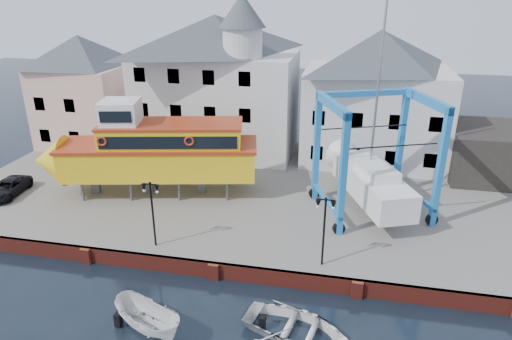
# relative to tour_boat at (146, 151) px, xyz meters

# --- Properties ---
(ground) EXTENTS (140.00, 140.00, 0.00)m
(ground) POSITION_rel_tour_boat_xyz_m (7.46, -8.17, -4.35)
(ground) COLOR black
(ground) RESTS_ON ground
(hardstanding) EXTENTS (44.00, 22.00, 1.00)m
(hardstanding) POSITION_rel_tour_boat_xyz_m (7.46, 2.83, -3.85)
(hardstanding) COLOR #625F5C
(hardstanding) RESTS_ON ground
(quay_wall) EXTENTS (44.00, 0.47, 1.00)m
(quay_wall) POSITION_rel_tour_boat_xyz_m (7.46, -8.07, -3.85)
(quay_wall) COLOR maroon
(quay_wall) RESTS_ON ground
(building_pink) EXTENTS (8.00, 7.00, 10.30)m
(building_pink) POSITION_rel_tour_boat_xyz_m (-10.54, 9.83, 1.80)
(building_pink) COLOR #D9AC9B
(building_pink) RESTS_ON hardstanding
(building_white_main) EXTENTS (14.00, 8.30, 14.00)m
(building_white_main) POSITION_rel_tour_boat_xyz_m (2.59, 10.22, 3.00)
(building_white_main) COLOR silver
(building_white_main) RESTS_ON hardstanding
(building_white_right) EXTENTS (12.00, 8.00, 11.20)m
(building_white_right) POSITION_rel_tour_boat_xyz_m (16.46, 10.83, 2.25)
(building_white_right) COLOR silver
(building_white_right) RESTS_ON hardstanding
(shed_dark) EXTENTS (8.00, 7.00, 4.00)m
(shed_dark) POSITION_rel_tour_boat_xyz_m (26.46, 8.83, -1.35)
(shed_dark) COLOR black
(shed_dark) RESTS_ON hardstanding
(lamp_post_left) EXTENTS (1.12, 0.32, 4.20)m
(lamp_post_left) POSITION_rel_tour_boat_xyz_m (3.46, -6.97, -0.17)
(lamp_post_left) COLOR black
(lamp_post_left) RESTS_ON hardstanding
(lamp_post_right) EXTENTS (1.12, 0.32, 4.20)m
(lamp_post_right) POSITION_rel_tour_boat_xyz_m (13.46, -6.97, -0.17)
(lamp_post_right) COLOR black
(lamp_post_right) RESTS_ON hardstanding
(tour_boat) EXTENTS (16.74, 7.23, 7.10)m
(tour_boat) POSITION_rel_tour_boat_xyz_m (0.00, 0.00, 0.00)
(tour_boat) COLOR #59595E
(tour_boat) RESTS_ON hardstanding
(travel_lift) EXTENTS (8.71, 10.38, 15.34)m
(travel_lift) POSITION_rel_tour_boat_xyz_m (15.87, 1.12, -0.80)
(travel_lift) COLOR #166BAE
(travel_lift) RESTS_ON hardstanding
(van) EXTENTS (2.36, 4.35, 1.16)m
(van) POSITION_rel_tour_boat_xyz_m (-10.15, -2.62, -2.77)
(van) COLOR black
(van) RESTS_ON hardstanding
(motorboat_a) EXTENTS (4.54, 3.30, 1.65)m
(motorboat_a) POSITION_rel_tour_boat_xyz_m (5.57, -12.87, -4.35)
(motorboat_a) COLOR white
(motorboat_a) RESTS_ON ground
(motorboat_b) EXTENTS (5.78, 4.63, 1.07)m
(motorboat_b) POSITION_rel_tour_boat_xyz_m (12.55, -11.64, -4.35)
(motorboat_b) COLOR white
(motorboat_b) RESTS_ON ground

